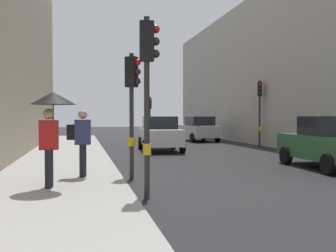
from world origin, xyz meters
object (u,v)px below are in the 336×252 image
car_white_compact (160,134)px  pedestrian_with_grey_backpack (81,139)px  traffic_light_far_median (150,110)px  traffic_light_near_right (132,92)px  traffic_light_mid_street (260,101)px  car_silver_hatchback (199,129)px  car_green_estate (331,143)px  traffic_light_near_left (148,74)px  pedestrian_with_umbrella (52,113)px

car_white_compact → pedestrian_with_grey_backpack: pedestrian_with_grey_backpack is taller
traffic_light_far_median → car_white_compact: bearing=-96.7°
traffic_light_near_right → pedestrian_with_grey_backpack: 1.89m
traffic_light_mid_street → car_white_compact: bearing=-165.8°
car_silver_hatchback → pedestrian_with_grey_backpack: (-8.19, -16.21, 0.29)m
car_silver_hatchback → car_green_estate: (-0.01, -15.17, 0.00)m
traffic_light_near_left → traffic_light_far_median: traffic_light_near_left is taller
traffic_light_near_right → pedestrian_with_umbrella: size_ratio=1.64×
traffic_light_mid_street → pedestrian_with_grey_backpack: bearing=-133.7°
car_white_compact → car_green_estate: (4.22, -8.10, 0.00)m
car_silver_hatchback → pedestrian_with_grey_backpack: bearing=-116.8°
traffic_light_mid_street → car_white_compact: size_ratio=0.90×
pedestrian_with_grey_backpack → car_silver_hatchback: bearing=63.2°
pedestrian_with_grey_backpack → car_white_compact: bearing=66.5°
traffic_light_near_right → pedestrian_with_grey_backpack: traffic_light_near_right is taller
pedestrian_with_umbrella → car_green_estate: bearing=15.9°
pedestrian_with_umbrella → traffic_light_mid_street: bearing=48.3°
car_white_compact → car_silver_hatchback: bearing=59.1°
traffic_light_near_right → car_silver_hatchback: bearing=66.9°
traffic_light_near_left → pedestrian_with_grey_backpack: traffic_light_near_left is taller
pedestrian_with_umbrella → traffic_light_near_right: bearing=40.5°
car_white_compact → car_green_estate: bearing=-62.5°
traffic_light_near_right → pedestrian_with_umbrella: bearing=-139.5°
traffic_light_near_right → car_white_compact: 9.38m
pedestrian_with_umbrella → car_white_compact: bearing=66.6°
traffic_light_far_median → traffic_light_mid_street: bearing=-57.9°
traffic_light_far_median → pedestrian_with_umbrella: 21.19m
traffic_light_near_right → car_green_estate: size_ratio=0.82×
traffic_light_mid_street → traffic_light_far_median: bearing=122.1°
car_green_estate → traffic_light_far_median: bearing=99.7°
car_green_estate → car_white_compact: bearing=117.5°
traffic_light_near_left → car_green_estate: traffic_light_near_left is taller
car_green_estate → pedestrian_with_grey_backpack: 8.25m
traffic_light_mid_street → traffic_light_near_left: bearing=-124.2°
traffic_light_far_median → pedestrian_with_grey_backpack: size_ratio=1.86×
car_silver_hatchback → car_green_estate: size_ratio=1.00×
car_white_compact → traffic_light_near_right: bearing=-106.1°
car_silver_hatchback → traffic_light_near_left: bearing=-110.1°
traffic_light_mid_street → car_silver_hatchback: 6.13m
pedestrian_with_umbrella → pedestrian_with_grey_backpack: 1.75m
traffic_light_far_median → car_green_estate: bearing=-80.3°
traffic_light_far_median → car_silver_hatchback: (3.07, -2.71, -1.39)m
traffic_light_mid_street → traffic_light_near_right: 13.73m
traffic_light_near_left → traffic_light_mid_street: size_ratio=0.99×
traffic_light_mid_street → pedestrian_with_grey_backpack: size_ratio=2.20×
traffic_light_far_median → car_silver_hatchback: 4.33m
traffic_light_near_left → car_silver_hatchback: size_ratio=0.90×
traffic_light_far_median → traffic_light_near_right: traffic_light_near_right is taller
traffic_light_near_right → car_green_estate: 7.01m
car_white_compact → pedestrian_with_umbrella: size_ratio=2.01×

